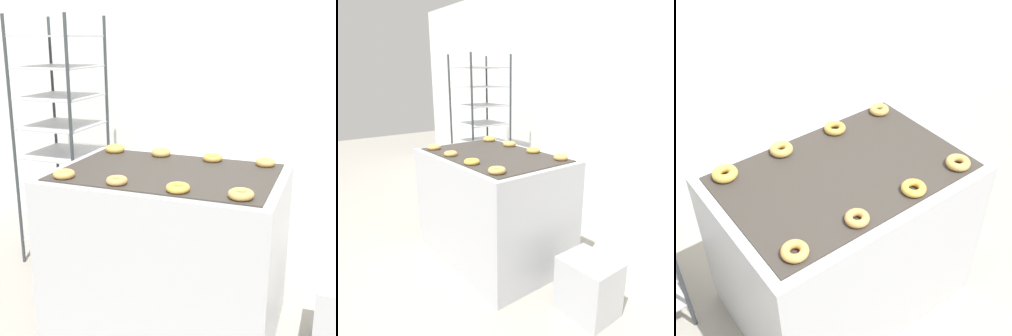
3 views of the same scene
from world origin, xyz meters
The scene contains 11 objects.
wall_back centered at (0.00, 2.12, 1.40)m, with size 8.00×0.05×2.80m.
fryer_machine centered at (0.00, 0.70, 0.49)m, with size 1.32×0.90×0.98m.
baking_rack_cart centered at (-1.10, 1.31, 0.96)m, with size 0.52×0.57×1.88m.
donut_near_left centered at (-0.49, 0.38, 1.00)m, with size 0.12×0.12×0.04m, color #DB9E4F.
donut_near_midleft centered at (-0.17, 0.38, 1.00)m, with size 0.11×0.11×0.04m, color tan.
donut_near_midright centered at (0.17, 0.37, 1.00)m, with size 0.12×0.12×0.04m, color gold.
donut_near_right centered at (0.49, 0.38, 1.00)m, with size 0.13×0.13×0.04m, color tan.
donut_far_left centered at (-0.50, 1.02, 1.00)m, with size 0.13×0.13×0.04m, color gold.
donut_far_midleft centered at (-0.17, 1.02, 1.00)m, with size 0.12×0.12×0.04m, color tan.
donut_far_midright centered at (0.18, 1.02, 1.00)m, with size 0.12×0.12×0.04m, color gold.
donut_far_right centered at (0.51, 1.02, 1.00)m, with size 0.12×0.12×0.04m, color #DCA151.
Camera 1 is at (0.91, -1.73, 1.72)m, focal length 50.00 mm.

